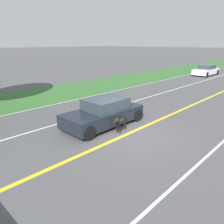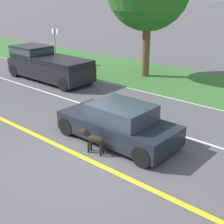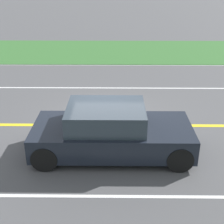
% 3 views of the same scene
% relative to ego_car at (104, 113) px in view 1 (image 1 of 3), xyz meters
% --- Properties ---
extents(ground_plane, '(400.00, 400.00, 0.00)m').
position_rel_ego_car_xyz_m(ground_plane, '(-1.64, -0.07, -0.65)').
color(ground_plane, '#4C4C4F').
extents(centre_divider_line, '(0.18, 160.00, 0.01)m').
position_rel_ego_car_xyz_m(centre_divider_line, '(-1.64, -0.07, -0.65)').
color(centre_divider_line, yellow).
rests_on(centre_divider_line, ground).
extents(lane_edge_line_right, '(0.14, 160.00, 0.01)m').
position_rel_ego_car_xyz_m(lane_edge_line_right, '(5.36, -0.07, -0.65)').
color(lane_edge_line_right, white).
rests_on(lane_edge_line_right, ground).
extents(lane_dash_same_dir, '(0.10, 160.00, 0.01)m').
position_rel_ego_car_xyz_m(lane_dash_same_dir, '(1.86, -0.07, -0.65)').
color(lane_dash_same_dir, white).
rests_on(lane_dash_same_dir, ground).
extents(lane_dash_oncoming, '(0.10, 160.00, 0.01)m').
position_rel_ego_car_xyz_m(lane_dash_oncoming, '(-5.14, -0.07, -0.65)').
color(lane_dash_oncoming, white).
rests_on(lane_dash_oncoming, ground).
extents(grass_verge_right, '(6.00, 160.00, 0.03)m').
position_rel_ego_car_xyz_m(grass_verge_right, '(8.36, -0.07, -0.64)').
color(grass_verge_right, '#33662D').
rests_on(grass_verge_right, ground).
extents(ego_car, '(1.92, 4.27, 1.40)m').
position_rel_ego_car_xyz_m(ego_car, '(0.00, 0.00, 0.00)').
color(ego_car, black).
rests_on(ego_car, ground).
extents(dog, '(0.37, 1.17, 0.80)m').
position_rel_ego_car_xyz_m(dog, '(-1.19, 0.07, -0.15)').
color(dog, black).
rests_on(dog, ground).
extents(car_trailing_near, '(1.89, 4.42, 1.32)m').
position_rel_ego_car_xyz_m(car_trailing_near, '(3.48, -21.92, -0.02)').
color(car_trailing_near, white).
rests_on(car_trailing_near, ground).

